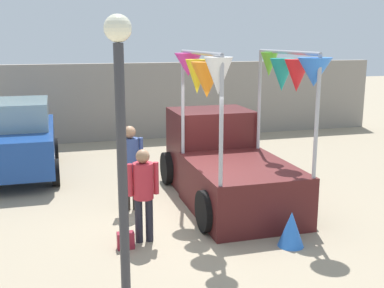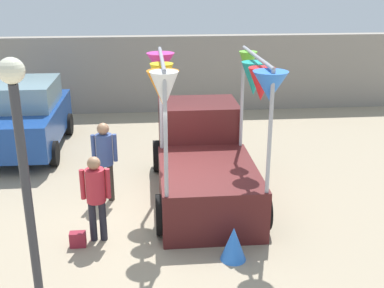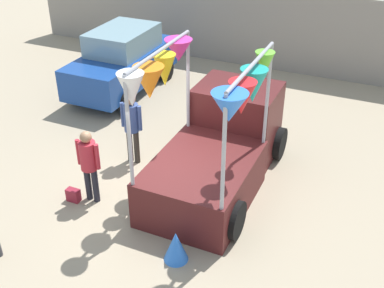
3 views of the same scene
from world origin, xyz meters
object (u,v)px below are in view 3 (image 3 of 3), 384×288
(person_customer, at_px, (89,160))
(folded_kite_bundle_azure, at_px, (176,246))
(person_vendor, at_px, (132,122))
(parked_car, at_px, (122,61))
(handbag, at_px, (73,195))
(vendor_truck, at_px, (220,141))

(person_customer, relative_size, folded_kite_bundle_azure, 2.70)
(person_customer, height_order, person_vendor, person_vendor)
(person_vendor, bearing_deg, person_customer, -91.17)
(parked_car, bearing_deg, handbag, -69.76)
(person_vendor, height_order, handbag, person_vendor)
(parked_car, bearing_deg, person_vendor, -55.80)
(vendor_truck, bearing_deg, parked_car, 143.56)
(person_vendor, distance_m, handbag, 2.08)
(parked_car, xyz_separation_m, handbag, (1.93, -5.24, -0.80))
(person_vendor, height_order, folded_kite_bundle_azure, person_vendor)
(person_customer, bearing_deg, handbag, -150.26)
(person_customer, distance_m, handbag, 0.93)
(vendor_truck, xyz_separation_m, handbag, (-2.45, -2.00, -0.81))
(person_customer, relative_size, handbag, 5.79)
(person_vendor, bearing_deg, vendor_truck, 4.71)
(vendor_truck, xyz_separation_m, person_customer, (-2.10, -1.80, 0.02))
(parked_car, relative_size, folded_kite_bundle_azure, 6.67)
(vendor_truck, height_order, folded_kite_bundle_azure, vendor_truck)
(handbag, bearing_deg, person_customer, 29.74)
(person_vendor, xyz_separation_m, folded_kite_bundle_azure, (2.29, -2.49, -0.75))
(handbag, bearing_deg, folded_kite_bundle_azure, -13.80)
(vendor_truck, xyz_separation_m, parked_car, (-4.38, 3.24, -0.01))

